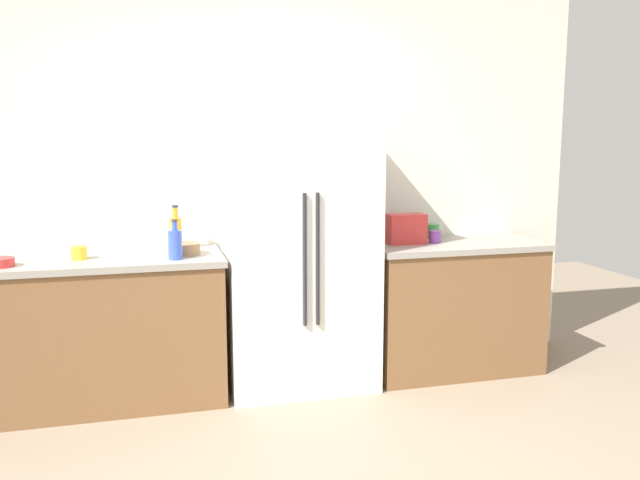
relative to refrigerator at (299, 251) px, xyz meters
name	(u,v)px	position (x,y,z in m)	size (l,w,h in m)	color
kitchen_back_panel	(251,172)	(-0.24, 0.39, 0.49)	(4.76, 0.10, 2.78)	silver
counter_left	(105,330)	(-1.22, 0.02, -0.44)	(1.44, 0.65, 0.91)	brown
counter_right	(450,305)	(1.10, 0.02, -0.44)	(1.20, 0.65, 0.91)	brown
refrigerator	(299,251)	(0.00, 0.00, 0.00)	(0.94, 0.66, 1.79)	white
toaster	(406,229)	(0.75, 0.03, 0.11)	(0.26, 0.14, 0.20)	red
bottle_a	(175,244)	(-0.79, -0.17, 0.11)	(0.08, 0.08, 0.24)	blue
bottle_b	(176,232)	(-0.76, 0.20, 0.12)	(0.08, 0.08, 0.29)	orange
cup_a	(79,253)	(-1.34, -0.02, 0.05)	(0.09, 0.09, 0.08)	yellow
cup_b	(435,237)	(0.96, 0.01, 0.05)	(0.08, 0.08, 0.08)	purple
cup_c	(433,231)	(1.02, 0.19, 0.06)	(0.09, 0.09, 0.10)	green
bowl_a	(0,262)	(-1.74, -0.14, 0.04)	(0.15, 0.15, 0.05)	red
bowl_b	(184,249)	(-0.73, -0.01, 0.05)	(0.20, 0.20, 0.07)	brown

